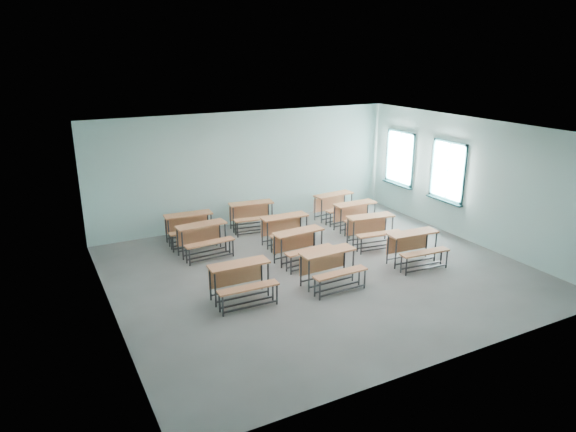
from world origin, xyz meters
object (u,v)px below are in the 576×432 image
desk_unit_r0c0 (241,277)px  desk_unit_r1c1 (301,242)px  desk_unit_r3c2 (336,203)px  desk_unit_r2c0 (203,235)px  desk_unit_r2c1 (286,226)px  desk_unit_r0c2 (415,244)px  desk_unit_r3c0 (190,224)px  desk_unit_r0c1 (330,263)px  desk_unit_r1c2 (372,226)px  desk_unit_r2c2 (357,213)px  desk_unit_r3c1 (252,212)px

desk_unit_r0c0 → desk_unit_r1c1: (1.98, 1.14, 0.00)m
desk_unit_r3c2 → desk_unit_r2c0: bearing=-174.9°
desk_unit_r3c2 → desk_unit_r2c1: bearing=-157.8°
desk_unit_r0c2 → desk_unit_r3c2: bearing=91.4°
desk_unit_r3c0 → desk_unit_r3c2: (4.40, -0.10, 0.00)m
desk_unit_r0c1 → desk_unit_r2c0: 3.42m
desk_unit_r0c0 → desk_unit_r1c1: 2.29m
desk_unit_r1c2 → desk_unit_r2c1: (-1.95, 1.01, 0.00)m
desk_unit_r0c0 → desk_unit_r0c1: 1.94m
desk_unit_r0c0 → desk_unit_r3c0: size_ratio=0.98×
desk_unit_r0c0 → desk_unit_r0c2: 4.29m
desk_unit_r2c1 → desk_unit_r3c2: bearing=28.4°
desk_unit_r2c1 → desk_unit_r2c2: (2.27, 0.13, 0.00)m
desk_unit_r2c1 → desk_unit_r3c2: size_ratio=0.94×
desk_unit_r2c0 → desk_unit_r2c2: size_ratio=1.04×
desk_unit_r2c2 → desk_unit_r0c1: bearing=-133.2°
desk_unit_r2c2 → desk_unit_r0c2: bearing=-93.8°
desk_unit_r2c1 → desk_unit_r3c2: 2.56m
desk_unit_r3c0 → desk_unit_r0c2: bearing=-39.0°
desk_unit_r0c0 → desk_unit_r3c1: size_ratio=0.95×
desk_unit_r2c2 → desk_unit_r3c0: size_ratio=0.97×
desk_unit_r2c0 → desk_unit_r3c2: size_ratio=0.98×
desk_unit_r0c2 → desk_unit_r1c2: 1.47m
desk_unit_r0c2 → desk_unit_r2c2: 2.62m
desk_unit_r1c1 → desk_unit_r1c2: size_ratio=0.97×
desk_unit_r0c2 → desk_unit_r3c0: bearing=142.2°
desk_unit_r3c0 → desk_unit_r3c1: bearing=8.7°
desk_unit_r2c0 → desk_unit_r2c2: bearing=-7.2°
desk_unit_r2c0 → desk_unit_r0c0: bearing=-96.6°
desk_unit_r0c0 → desk_unit_r3c2: 5.67m
desk_unit_r2c0 → desk_unit_r3c1: bearing=28.1°
desk_unit_r1c1 → desk_unit_r3c2: same height
desk_unit_r3c2 → desk_unit_r0c1: bearing=-130.0°
desk_unit_r0c2 → desk_unit_r2c2: size_ratio=1.04×
desk_unit_r0c2 → desk_unit_r3c1: same height
desk_unit_r0c2 → desk_unit_r2c1: bearing=134.2°
desk_unit_r0c1 → desk_unit_r0c2: same height
desk_unit_r1c1 → desk_unit_r3c1: size_ratio=0.97×
desk_unit_r1c2 → desk_unit_r3c0: (-4.08, 2.32, 0.00)m
desk_unit_r0c0 → desk_unit_r0c1: size_ratio=1.00×
desk_unit_r1c1 → desk_unit_r3c0: (-1.92, 2.47, 0.00)m
desk_unit_r2c1 → desk_unit_r2c0: bearing=170.5°
desk_unit_r0c2 → desk_unit_r3c1: size_ratio=0.97×
desk_unit_r0c2 → desk_unit_r2c1: size_ratio=1.04×
desk_unit_r3c1 → desk_unit_r0c0: bearing=-109.7°
desk_unit_r2c1 → desk_unit_r3c1: 1.53m
desk_unit_r1c2 → desk_unit_r0c0: bearing=-155.7°
desk_unit_r1c2 → desk_unit_r2c2: bearing=81.4°
desk_unit_r3c0 → desk_unit_r3c2: size_ratio=0.97×
desk_unit_r0c1 → desk_unit_r1c1: size_ratio=0.98×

